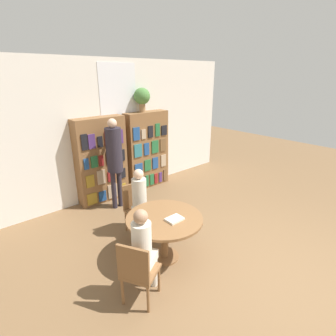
{
  "coord_description": "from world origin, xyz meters",
  "views": [
    {
      "loc": [
        -3.05,
        -1.27,
        2.69
      ],
      "look_at": [
        -0.08,
        2.12,
        1.05
      ],
      "focal_mm": 28.0,
      "sensor_mm": 36.0,
      "label": 1
    }
  ],
  "objects_px": {
    "bookshelf_right": "(147,150)",
    "seated_reader_right": "(144,247)",
    "chair_near_camera": "(138,270)",
    "seated_reader_left": "(141,200)",
    "reading_table": "(164,225)",
    "librarian_standing": "(114,154)",
    "flower_vase": "(142,97)",
    "bookshelf_left": "(102,161)",
    "chair_left_side": "(136,206)"
  },
  "relations": [
    {
      "from": "bookshelf_right",
      "to": "seated_reader_right",
      "type": "height_order",
      "value": "bookshelf_right"
    },
    {
      "from": "chair_near_camera",
      "to": "seated_reader_left",
      "type": "distance_m",
      "value": 1.46
    },
    {
      "from": "reading_table",
      "to": "librarian_standing",
      "type": "height_order",
      "value": "librarian_standing"
    },
    {
      "from": "flower_vase",
      "to": "reading_table",
      "type": "height_order",
      "value": "flower_vase"
    },
    {
      "from": "bookshelf_right",
      "to": "flower_vase",
      "type": "height_order",
      "value": "flower_vase"
    },
    {
      "from": "chair_near_camera",
      "to": "seated_reader_right",
      "type": "relative_size",
      "value": 0.72
    },
    {
      "from": "bookshelf_left",
      "to": "bookshelf_right",
      "type": "height_order",
      "value": "same"
    },
    {
      "from": "flower_vase",
      "to": "chair_near_camera",
      "type": "relative_size",
      "value": 0.61
    },
    {
      "from": "librarian_standing",
      "to": "bookshelf_right",
      "type": "bearing_deg",
      "value": 23.01
    },
    {
      "from": "seated_reader_right",
      "to": "librarian_standing",
      "type": "xyz_separation_m",
      "value": [
        0.95,
        2.25,
        0.48
      ]
    },
    {
      "from": "seated_reader_left",
      "to": "seated_reader_right",
      "type": "relative_size",
      "value": 1.0
    },
    {
      "from": "seated_reader_right",
      "to": "chair_left_side",
      "type": "bearing_deg",
      "value": 120.31
    },
    {
      "from": "chair_near_camera",
      "to": "reading_table",
      "type": "bearing_deg",
      "value": 90.0
    },
    {
      "from": "reading_table",
      "to": "chair_left_side",
      "type": "height_order",
      "value": "chair_left_side"
    },
    {
      "from": "chair_left_side",
      "to": "seated_reader_right",
      "type": "bearing_deg",
      "value": 66.31
    },
    {
      "from": "chair_near_camera",
      "to": "librarian_standing",
      "type": "height_order",
      "value": "librarian_standing"
    },
    {
      "from": "flower_vase",
      "to": "seated_reader_left",
      "type": "relative_size",
      "value": 0.44
    },
    {
      "from": "flower_vase",
      "to": "reading_table",
      "type": "relative_size",
      "value": 0.48
    },
    {
      "from": "flower_vase",
      "to": "seated_reader_left",
      "type": "bearing_deg",
      "value": -127.76
    },
    {
      "from": "reading_table",
      "to": "seated_reader_right",
      "type": "height_order",
      "value": "seated_reader_right"
    },
    {
      "from": "seated_reader_right",
      "to": "librarian_standing",
      "type": "relative_size",
      "value": 0.65
    },
    {
      "from": "flower_vase",
      "to": "librarian_standing",
      "type": "relative_size",
      "value": 0.29
    },
    {
      "from": "seated_reader_left",
      "to": "seated_reader_right",
      "type": "height_order",
      "value": "seated_reader_right"
    },
    {
      "from": "seated_reader_right",
      "to": "bookshelf_left",
      "type": "bearing_deg",
      "value": 132.85
    },
    {
      "from": "bookshelf_left",
      "to": "chair_left_side",
      "type": "bearing_deg",
      "value": -96.3
    },
    {
      "from": "bookshelf_left",
      "to": "bookshelf_right",
      "type": "xyz_separation_m",
      "value": [
        1.22,
        -0.0,
        0.0
      ]
    },
    {
      "from": "librarian_standing",
      "to": "seated_reader_right",
      "type": "bearing_deg",
      "value": -112.78
    },
    {
      "from": "bookshelf_left",
      "to": "seated_reader_left",
      "type": "relative_size",
      "value": 1.52
    },
    {
      "from": "bookshelf_left",
      "to": "bookshelf_right",
      "type": "distance_m",
      "value": 1.22
    },
    {
      "from": "flower_vase",
      "to": "reading_table",
      "type": "xyz_separation_m",
      "value": [
        -1.4,
        -2.41,
        -1.6
      ]
    },
    {
      "from": "bookshelf_left",
      "to": "flower_vase",
      "type": "relative_size",
      "value": 3.42
    },
    {
      "from": "bookshelf_right",
      "to": "seated_reader_right",
      "type": "distance_m",
      "value": 3.49
    },
    {
      "from": "seated_reader_left",
      "to": "librarian_standing",
      "type": "height_order",
      "value": "librarian_standing"
    },
    {
      "from": "chair_left_side",
      "to": "librarian_standing",
      "type": "height_order",
      "value": "librarian_standing"
    },
    {
      "from": "bookshelf_right",
      "to": "chair_near_camera",
      "type": "distance_m",
      "value": 3.67
    },
    {
      "from": "bookshelf_left",
      "to": "chair_near_camera",
      "type": "relative_size",
      "value": 2.1
    },
    {
      "from": "flower_vase",
      "to": "seated_reader_left",
      "type": "height_order",
      "value": "flower_vase"
    },
    {
      "from": "bookshelf_left",
      "to": "chair_near_camera",
      "type": "distance_m",
      "value": 3.07
    },
    {
      "from": "seated_reader_left",
      "to": "seated_reader_right",
      "type": "xyz_separation_m",
      "value": [
        -0.72,
        -1.06,
        0.0
      ]
    },
    {
      "from": "bookshelf_right",
      "to": "chair_left_side",
      "type": "relative_size",
      "value": 2.1
    },
    {
      "from": "flower_vase",
      "to": "librarian_standing",
      "type": "distance_m",
      "value": 1.57
    },
    {
      "from": "chair_left_side",
      "to": "seated_reader_right",
      "type": "height_order",
      "value": "seated_reader_right"
    },
    {
      "from": "reading_table",
      "to": "librarian_standing",
      "type": "bearing_deg",
      "value": 80.59
    },
    {
      "from": "bookshelf_right",
      "to": "librarian_standing",
      "type": "height_order",
      "value": "librarian_standing"
    },
    {
      "from": "seated_reader_right",
      "to": "librarian_standing",
      "type": "distance_m",
      "value": 2.49
    },
    {
      "from": "bookshelf_left",
      "to": "flower_vase",
      "type": "xyz_separation_m",
      "value": [
        1.12,
        0.0,
        1.26
      ]
    },
    {
      "from": "seated_reader_left",
      "to": "librarian_standing",
      "type": "relative_size",
      "value": 0.65
    },
    {
      "from": "chair_left_side",
      "to": "librarian_standing",
      "type": "bearing_deg",
      "value": -94.32
    },
    {
      "from": "bookshelf_left",
      "to": "seated_reader_left",
      "type": "distance_m",
      "value": 1.72
    },
    {
      "from": "chair_near_camera",
      "to": "chair_left_side",
      "type": "distance_m",
      "value": 1.61
    }
  ]
}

